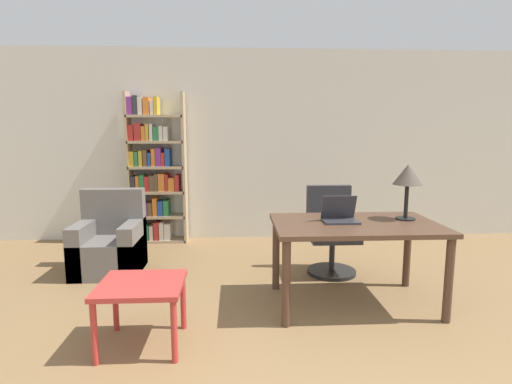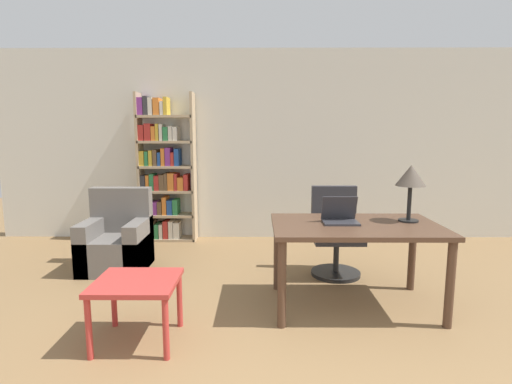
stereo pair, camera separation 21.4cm
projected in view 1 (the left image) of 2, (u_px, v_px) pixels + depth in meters
name	position (u px, v px, depth m)	size (l,w,h in m)	color
wall_back	(265.00, 146.00, 5.77)	(8.00, 0.06, 2.70)	silver
desk	(355.00, 234.00, 3.53)	(1.44, 0.90, 0.75)	#4C3323
laptop	(340.00, 216.00, 3.55)	(0.31, 0.23, 0.23)	#2D2D33
table_lamp	(408.00, 177.00, 3.59)	(0.26, 0.26, 0.51)	black
office_chair	(331.00, 233.00, 4.41)	(0.53, 0.53, 0.95)	black
side_table_blue	(141.00, 292.00, 2.87)	(0.60, 0.55, 0.48)	#B2332D
armchair	(110.00, 245.00, 4.43)	(0.69, 0.66, 0.90)	#66605B
bookshelf	(153.00, 173.00, 5.55)	(0.79, 0.28, 2.08)	tan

